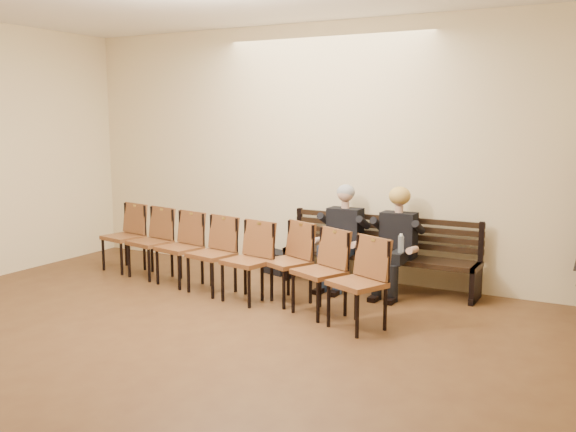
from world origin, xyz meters
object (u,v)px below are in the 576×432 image
at_px(bag, 278,262).
at_px(chair_row_front, 179,248).
at_px(seated_man, 342,237).
at_px(seated_woman, 396,244).
at_px(chair_row_back, 319,273).
at_px(bench, 378,271).
at_px(laptop, 336,246).
at_px(water_bottle, 401,254).

distance_m(bag, chair_row_front, 1.48).
xyz_separation_m(seated_man, seated_woman, (0.74, 0.00, -0.03)).
distance_m(seated_man, chair_row_front, 2.17).
height_order(seated_man, chair_row_back, seated_man).
relative_size(bench, laptop, 8.16).
relative_size(bench, chair_row_front, 0.87).
distance_m(seated_man, seated_woman, 0.74).
bearing_deg(chair_row_back, laptop, 129.41).
xyz_separation_m(seated_man, chair_row_front, (-1.94, -0.95, -0.17)).
height_order(laptop, chair_row_front, chair_row_front).
distance_m(bench, laptop, 0.65).
xyz_separation_m(seated_man, chair_row_back, (0.28, -1.26, -0.17)).
height_order(bench, laptop, laptop).
bearing_deg(laptop, seated_woman, 16.23).
bearing_deg(seated_woman, seated_man, 180.00).
bearing_deg(laptop, seated_man, 88.70).
distance_m(seated_woman, water_bottle, 0.31).
xyz_separation_m(bench, laptop, (-0.48, -0.29, 0.34)).
xyz_separation_m(laptop, chair_row_front, (-1.93, -0.78, -0.08)).
xyz_separation_m(seated_man, bag, (-1.10, 0.22, -0.51)).
distance_m(seated_man, chair_row_back, 1.31).
height_order(seated_man, laptop, seated_man).
height_order(bench, bag, bench).
height_order(bag, chair_row_back, chair_row_back).
distance_m(water_bottle, chair_row_front, 2.92).
bearing_deg(water_bottle, bag, 166.52).
xyz_separation_m(laptop, chair_row_back, (0.29, -1.10, -0.08)).
distance_m(seated_woman, chair_row_back, 1.35).
height_order(seated_man, water_bottle, seated_man).
relative_size(seated_woman, chair_row_front, 0.42).
xyz_separation_m(laptop, water_bottle, (0.91, -0.09, 0.00)).
bearing_deg(bench, seated_man, -165.51).
bearing_deg(chair_row_back, seated_woman, 94.49).
bearing_deg(bench, water_bottle, -41.41).
bearing_deg(water_bottle, bench, 138.59).
bearing_deg(chair_row_back, bag, 157.32).
bearing_deg(bag, seated_woman, -6.83).
height_order(water_bottle, chair_row_back, chair_row_back).
height_order(seated_man, bag, seated_man).
bearing_deg(water_bottle, laptop, 174.30).
bearing_deg(bag, laptop, -19.63).
bearing_deg(bag, chair_row_front, -125.84).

